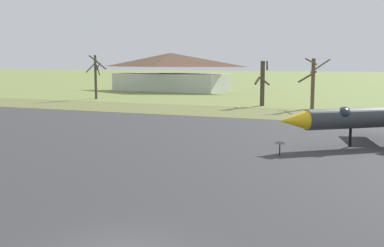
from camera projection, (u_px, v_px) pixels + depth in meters
asphalt_apron at (243, 167)px, 26.30m from camera, size 85.23×44.02×0.05m
grass_verge_strip at (316, 115)px, 51.90m from camera, size 145.23×12.00×0.06m
jet_fighter_front_left at (379, 117)px, 32.98m from camera, size 12.83×11.42×4.83m
info_placard_front_left at (280, 146)px, 29.43m from camera, size 0.61×0.32×1.00m
bare_tree_far_left at (96, 74)px, 74.91m from camera, size 3.50×3.48×6.99m
bare_tree_left_of_center at (262, 83)px, 63.20m from camera, size 2.08×2.02×6.07m
bare_tree_center at (313, 81)px, 59.26m from camera, size 3.93×3.04×6.41m
visitor_building at (171, 72)px, 96.90m from camera, size 24.87×11.88×7.77m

